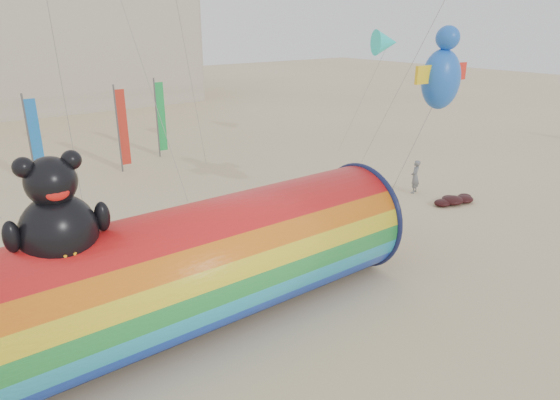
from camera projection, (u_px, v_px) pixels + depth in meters
ground at (294, 277)px, 17.84m from camera, size 160.00×160.00×0.00m
windsock_assembly at (211, 259)px, 14.81m from camera, size 12.88×3.92×5.94m
kite_handler at (415, 177)px, 26.28m from camera, size 0.75×0.62×1.78m
fabric_bundle at (454, 200)px, 25.00m from camera, size 2.62×1.35×0.41m
festival_banners at (110, 128)px, 29.50m from camera, size 8.94×2.80×5.20m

